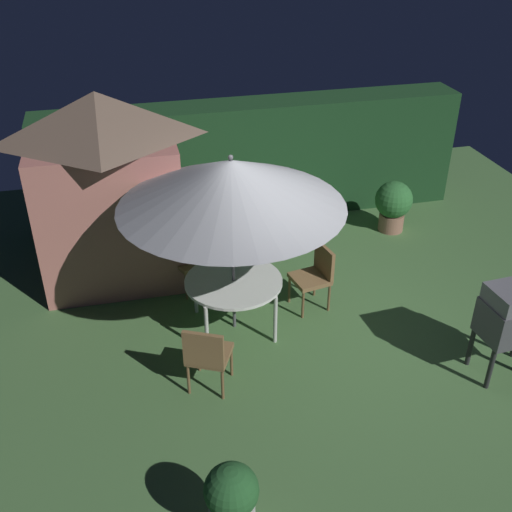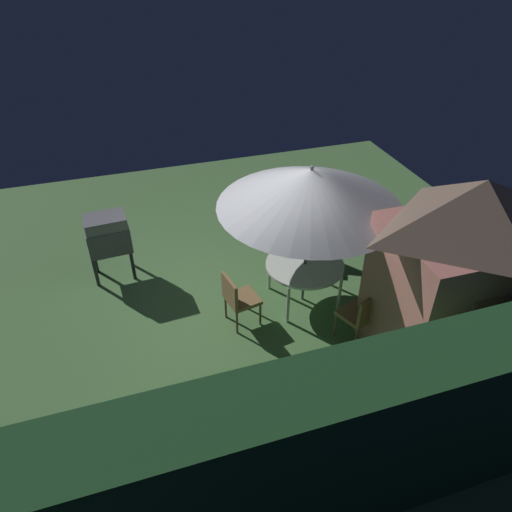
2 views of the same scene
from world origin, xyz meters
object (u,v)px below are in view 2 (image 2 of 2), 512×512
object	(u,v)px
patio_umbrella	(311,188)
potted_plant_by_grill	(113,432)
bbq_grill	(108,235)
chair_near_shed	(361,313)
chair_far_side	(309,234)
patio_table	(305,266)
potted_plant_by_shed	(279,190)
garden_shed	(459,275)
chair_toward_hedge	(237,297)

from	to	relation	value
patio_umbrella	potted_plant_by_grill	bearing A→B (deg)	32.35
bbq_grill	chair_near_shed	xyz separation A→B (m)	(-3.34, 2.73, -0.33)
chair_far_side	bbq_grill	bearing A→B (deg)	-8.82
patio_umbrella	potted_plant_by_grill	distance (m)	4.03
chair_near_shed	potted_plant_by_grill	world-z (taller)	chair_near_shed
chair_far_side	potted_plant_by_grill	world-z (taller)	chair_far_side
patio_table	potted_plant_by_shed	xyz separation A→B (m)	(-0.65, -2.97, -0.23)
bbq_grill	chair_far_side	distance (m)	3.50
garden_shed	patio_table	world-z (taller)	garden_shed
patio_table	chair_far_side	size ratio (longest dim) A/B	1.38
chair_near_shed	chair_toward_hedge	distance (m)	1.84
patio_table	bbq_grill	world-z (taller)	bbq_grill
garden_shed	chair_near_shed	distance (m)	1.44
chair_near_shed	chair_far_side	bearing A→B (deg)	-92.64
garden_shed	patio_umbrella	size ratio (longest dim) A/B	1.02
chair_far_side	potted_plant_by_shed	size ratio (longest dim) A/B	1.08
garden_shed	potted_plant_by_grill	size ratio (longest dim) A/B	3.18
patio_umbrella	chair_near_shed	xyz separation A→B (m)	(-0.44, 1.11, -1.54)
bbq_grill	potted_plant_by_grill	size ratio (longest dim) A/B	1.38
chair_far_side	potted_plant_by_shed	world-z (taller)	chair_far_side
chair_near_shed	potted_plant_by_grill	bearing A→B (deg)	13.74
garden_shed	potted_plant_by_grill	xyz separation A→B (m)	(4.56, 0.31, -0.92)
patio_umbrella	chair_toward_hedge	size ratio (longest dim) A/B	3.02
chair_toward_hedge	patio_table	bearing A→B (deg)	-169.58
patio_table	chair_far_side	distance (m)	1.22
chair_toward_hedge	potted_plant_by_shed	bearing A→B (deg)	-119.91
patio_table	chair_near_shed	xyz separation A→B (m)	(-0.44, 1.11, -0.15)
potted_plant_by_grill	garden_shed	bearing A→B (deg)	-176.09
garden_shed	patio_umbrella	world-z (taller)	garden_shed
patio_umbrella	chair_near_shed	bearing A→B (deg)	111.36
chair_far_side	potted_plant_by_shed	bearing A→B (deg)	-93.59
patio_table	patio_umbrella	distance (m)	1.39
garden_shed	bbq_grill	bearing A→B (deg)	-37.25
bbq_grill	potted_plant_by_grill	bearing A→B (deg)	86.40
chair_toward_hedge	patio_umbrella	bearing A→B (deg)	-169.58
chair_near_shed	potted_plant_by_shed	world-z (taller)	chair_near_shed
garden_shed	patio_umbrella	bearing A→B (deg)	-49.62
patio_table	potted_plant_by_grill	world-z (taller)	potted_plant_by_grill
chair_far_side	chair_toward_hedge	world-z (taller)	same
patio_table	chair_near_shed	size ratio (longest dim) A/B	1.38
chair_far_side	chair_toward_hedge	size ratio (longest dim) A/B	1.00
bbq_grill	potted_plant_by_shed	distance (m)	3.83
chair_near_shed	chair_far_side	size ratio (longest dim) A/B	1.00
patio_table	patio_umbrella	xyz separation A→B (m)	(0.00, -0.00, 1.39)
potted_plant_by_grill	potted_plant_by_shed	bearing A→B (deg)	-127.42
patio_table	potted_plant_by_grill	xyz separation A→B (m)	(3.13, 1.99, -0.19)
patio_table	patio_umbrella	size ratio (longest dim) A/B	0.46
bbq_grill	potted_plant_by_shed	xyz separation A→B (m)	(-3.56, -1.35, -0.40)
patio_umbrella	potted_plant_by_grill	xyz separation A→B (m)	(3.13, 1.99, -1.58)
potted_plant_by_grill	chair_near_shed	bearing A→B (deg)	-166.26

